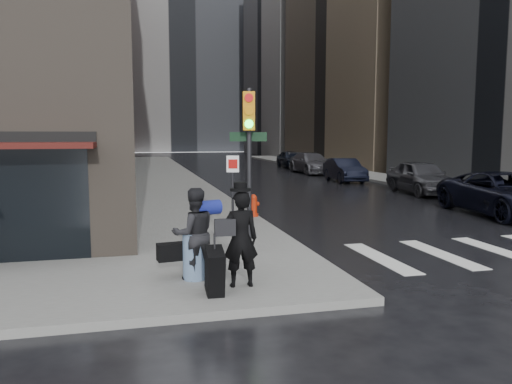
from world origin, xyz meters
TOP-DOWN VIEW (x-y plane):
  - ground at (0.00, 0.00)m, footprint 140.00×140.00m
  - sidewalk_left at (0.00, 27.00)m, footprint 4.00×50.00m
  - sidewalk_right at (13.50, 27.00)m, footprint 3.00×50.00m
  - bldg_left_far at (-13.00, 62.00)m, footprint 22.00×20.00m
  - bldg_right_far at (26.00, 58.00)m, footprint 22.00×20.00m
  - bldg_distant at (6.00, 78.00)m, footprint 40.00×12.00m
  - man_overcoat at (-0.33, -0.89)m, footprint 1.01×0.95m
  - man_jeans at (-0.97, -0.16)m, footprint 1.26×0.77m
  - traffic_light at (0.45, 1.52)m, footprint 0.92×0.53m
  - fire_hydrant at (1.80, 6.60)m, footprint 0.43×0.33m
  - parked_car_0 at (10.68, 5.48)m, footprint 3.02×5.74m
  - parked_car_1 at (11.49, 12.11)m, footprint 2.40×4.95m
  - parked_car_2 at (10.43, 18.74)m, footprint 1.81×4.37m
  - parked_car_3 at (10.70, 25.37)m, footprint 2.30×5.32m
  - parked_car_4 at (11.23, 32.00)m, footprint 1.94×4.43m

SIDE VIEW (x-z plane):
  - ground at x=0.00m, z-range 0.00..0.00m
  - sidewalk_left at x=0.00m, z-range 0.00..0.15m
  - sidewalk_right at x=13.50m, z-range 0.00..0.15m
  - fire_hydrant at x=1.80m, z-range 0.11..0.85m
  - parked_car_2 at x=10.43m, z-range 0.00..1.41m
  - parked_car_4 at x=11.23m, z-range 0.00..1.48m
  - parked_car_3 at x=10.70m, z-range 0.00..1.53m
  - parked_car_0 at x=10.68m, z-range 0.00..1.54m
  - parked_car_1 at x=11.49m, z-range 0.00..1.63m
  - man_overcoat at x=-0.33m, z-range -0.01..1.91m
  - man_jeans at x=-0.97m, z-range 0.15..1.89m
  - traffic_light at x=0.45m, z-range 0.69..4.44m
  - bldg_right_far at x=26.00m, z-range 0.00..25.00m
  - bldg_left_far at x=-13.00m, z-range 0.00..26.00m
  - bldg_distant at x=6.00m, z-range 0.00..32.00m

